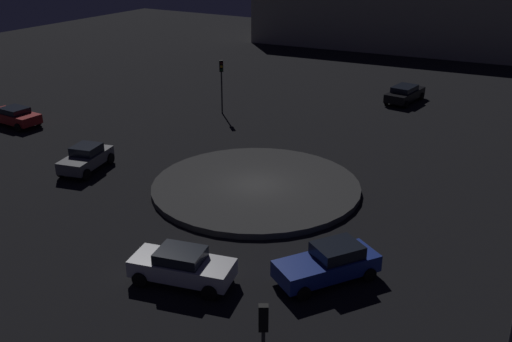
{
  "coord_description": "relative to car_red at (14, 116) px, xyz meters",
  "views": [
    {
      "loc": [
        26.89,
        16.0,
        14.15
      ],
      "look_at": [
        0.0,
        0.0,
        1.15
      ],
      "focal_mm": 41.5,
      "sensor_mm": 36.0,
      "label": 1
    }
  ],
  "objects": [
    {
      "name": "ground_plane",
      "position": [
        0.84,
        22.0,
        -0.74
      ],
      "size": [
        118.79,
        118.79,
        0.0
      ],
      "primitive_type": "plane",
      "color": "black"
    },
    {
      "name": "roundabout_island",
      "position": [
        0.84,
        22.0,
        -0.57
      ],
      "size": [
        12.06,
        12.06,
        0.33
      ],
      "primitive_type": "cylinder",
      "color": "#383838",
      "rests_on": "ground_plane"
    },
    {
      "name": "car_red",
      "position": [
        0.0,
        0.0,
        0.0
      ],
      "size": [
        2.12,
        4.45,
        1.41
      ],
      "rotation": [
        0.0,
        0.0,
        1.54
      ],
      "color": "red",
      "rests_on": "ground_plane"
    },
    {
      "name": "car_black",
      "position": [
        -21.55,
        23.64,
        0.02
      ],
      "size": [
        4.76,
        2.45,
        1.44
      ],
      "rotation": [
        0.0,
        0.0,
        6.17
      ],
      "color": "black",
      "rests_on": "ground_plane"
    },
    {
      "name": "car_white",
      "position": [
        10.75,
        24.23,
        0.06
      ],
      "size": [
        2.78,
        4.68,
        1.54
      ],
      "rotation": [
        0.0,
        0.0,
        -1.34
      ],
      "color": "white",
      "rests_on": "ground_plane"
    },
    {
      "name": "car_grey",
      "position": [
        3.72,
        11.41,
        0.07
      ],
      "size": [
        4.16,
        2.69,
        1.59
      ],
      "rotation": [
        0.0,
        0.0,
        3.37
      ],
      "color": "slate",
      "rests_on": "ground_plane"
    },
    {
      "name": "car_blue",
      "position": [
        7.35,
        29.5,
        0.06
      ],
      "size": [
        4.73,
        3.97,
        1.6
      ],
      "rotation": [
        0.0,
        0.0,
        -0.59
      ],
      "color": "#1E38A5",
      "rests_on": "ground_plane"
    },
    {
      "name": "traffic_light_northeast",
      "position": [
        14.97,
        30.67,
        1.92
      ],
      "size": [
        0.4,
        0.37,
        3.72
      ],
      "rotation": [
        0.0,
        0.0,
        -2.59
      ],
      "color": "#2D2D2D",
      "rests_on": "ground_plane"
    },
    {
      "name": "traffic_light_southwest",
      "position": [
        -10.65,
        11.97,
        2.35
      ],
      "size": [
        0.39,
        0.38,
        4.35
      ],
      "rotation": [
        0.0,
        0.0,
        0.72
      ],
      "color": "#2D2D2D",
      "rests_on": "ground_plane"
    },
    {
      "name": "store_building",
      "position": [
        -48.25,
        14.74,
        3.09
      ],
      "size": [
        18.69,
        36.9,
        7.66
      ],
      "rotation": [
        0.0,
        0.0,
        4.8
      ],
      "color": "#B7B299",
      "rests_on": "ground_plane"
    }
  ]
}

